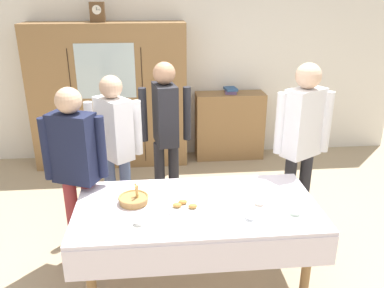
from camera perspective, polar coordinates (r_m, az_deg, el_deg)
name	(u,v)px	position (r m, az deg, el deg)	size (l,w,h in m)	color
ground_plane	(194,264)	(3.69, 0.31, -16.93)	(12.00, 12.00, 0.00)	tan
back_wall	(175,62)	(5.62, -2.40, 11.75)	(6.40, 0.10, 2.70)	silver
dining_table	(197,217)	(3.13, 0.76, -10.51)	(1.87, 0.95, 0.72)	olive
wall_cabinet	(110,96)	(5.43, -11.74, 6.72)	(2.03, 0.46, 1.90)	olive
mantel_clock	(97,12)	(5.28, -13.45, 17.98)	(0.18, 0.11, 0.24)	brown
bookshelf_low	(229,126)	(5.68, 5.39, 2.65)	(0.96, 0.35, 0.94)	olive
book_stack	(231,90)	(5.54, 5.57, 7.68)	(0.17, 0.22, 0.08)	#664C7A
tea_cup_far_left	(261,202)	(3.14, 9.83, -8.18)	(0.13, 0.13, 0.06)	white
tea_cup_center	(251,216)	(2.95, 8.47, -10.21)	(0.13, 0.13, 0.06)	white
tea_cup_far_right	(296,212)	(3.07, 14.72, -9.40)	(0.13, 0.13, 0.06)	silver
tea_cup_near_right	(140,221)	(2.88, -7.48, -10.96)	(0.13, 0.13, 0.06)	white
bread_basket	(134,199)	(3.15, -8.38, -7.83)	(0.24, 0.24, 0.16)	#9E7542
pastry_plate	(185,207)	(3.05, -1.06, -9.07)	(0.28, 0.28, 0.05)	white
spoon_mid_left	(194,189)	(3.33, 0.31, -6.47)	(0.12, 0.02, 0.01)	silver
spoon_center	(99,228)	(2.91, -13.28, -11.65)	(0.12, 0.02, 0.01)	silver
spoon_front_edge	(102,202)	(3.22, -12.77, -8.09)	(0.12, 0.02, 0.01)	silver
person_by_cabinet	(302,135)	(3.77, 15.56, 1.26)	(0.52, 0.36, 1.70)	#232328
person_beside_shelf	(165,125)	(4.03, -3.83, 2.69)	(0.52, 0.39, 1.64)	#232328
person_behind_table_left	(115,140)	(3.82, -11.04, 0.52)	(0.52, 0.41, 1.57)	slate
person_behind_table_right	(75,161)	(3.42, -16.42, -2.39)	(0.52, 0.32, 1.58)	#933338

